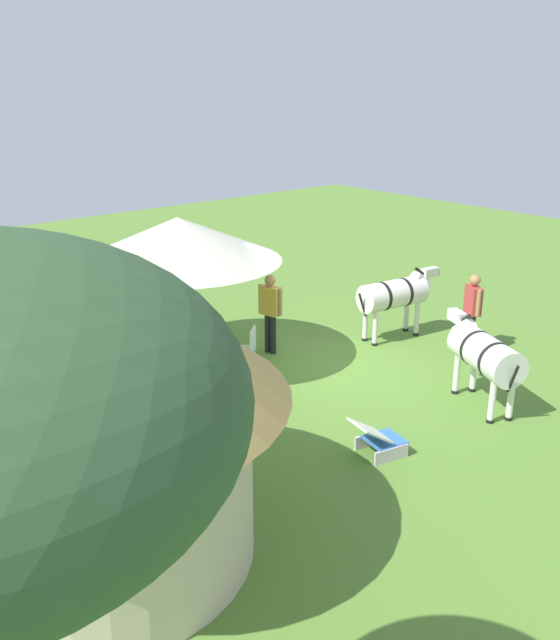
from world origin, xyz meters
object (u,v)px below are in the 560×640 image
patio_dining_table (183,336)px  patio_chair_east_end (120,341)px  guest_beside_umbrella (270,307)px  standing_watcher (473,306)px  zebra_by_umbrella (395,295)px  shade_umbrella (178,239)px  thatched_hut (85,393)px  zebra_nearest_camera (484,354)px  patio_chair_near_hut (248,347)px  striped_lounge_chair (379,439)px

patio_dining_table → patio_chair_east_end: 1.29m
patio_dining_table → guest_beside_umbrella: bearing=-105.1°
guest_beside_umbrella → standing_watcher: size_ratio=1.01×
patio_dining_table → standing_watcher: 5.97m
zebra_by_umbrella → shade_umbrella: bearing=-100.7°
thatched_hut → zebra_by_umbrella: size_ratio=2.08×
patio_dining_table → zebra_nearest_camera: size_ratio=0.74×
standing_watcher → thatched_hut: bearing=127.8°
guest_beside_umbrella → zebra_nearest_camera: (-4.28, -1.24, -0.05)m
patio_dining_table → zebra_nearest_camera: 5.67m
guest_beside_umbrella → standing_watcher: bearing=38.0°
guest_beside_umbrella → patio_chair_east_end: bearing=-129.9°
shade_umbrella → guest_beside_umbrella: 2.46m
patio_dining_table → zebra_by_umbrella: zebra_by_umbrella is taller
standing_watcher → guest_beside_umbrella: bearing=82.5°
patio_chair_east_end → patio_chair_near_hut: bearing=87.8°
thatched_hut → patio_dining_table: (4.10, -3.85, -1.46)m
patio_chair_east_end → guest_beside_umbrella: (-1.40, -2.73, 0.49)m
striped_lounge_chair → guest_beside_umbrella: bearing=174.0°
standing_watcher → patio_dining_table: bearing=89.8°
zebra_nearest_camera → zebra_by_umbrella: (3.20, -1.40, 0.03)m
thatched_hut → striped_lounge_chair: (-0.65, -4.27, -1.86)m
guest_beside_umbrella → zebra_nearest_camera: bearing=3.4°
patio_chair_near_hut → standing_watcher: standing_watcher is taller
thatched_hut → patio_dining_table: 5.81m
zebra_by_umbrella → striped_lounge_chair: bearing=-43.1°
striped_lounge_chair → patio_chair_east_end: bearing=-154.6°
patio_dining_table → guest_beside_umbrella: guest_beside_umbrella is taller
thatched_hut → patio_chair_near_hut: size_ratio=5.16×
zebra_nearest_camera → zebra_by_umbrella: 3.50m
patio_chair_near_hut → zebra_by_umbrella: 3.69m
thatched_hut → standing_watcher: bearing=-83.8°
patio_dining_table → thatched_hut: bearing=136.8°
patio_dining_table → guest_beside_umbrella: (-0.49, -1.81, 0.35)m
patio_chair_near_hut → standing_watcher: bearing=-67.9°
guest_beside_umbrella → zebra_nearest_camera: size_ratio=0.82×
patio_chair_east_end → standing_watcher: 7.24m
patio_chair_east_end → striped_lounge_chair: bearing=58.1°
patio_chair_near_hut → patio_chair_east_end: bearing=92.2°
thatched_hut → shade_umbrella: thatched_hut is taller
patio_dining_table → patio_chair_near_hut: (-0.98, -0.84, -0.14)m
patio_chair_east_end → zebra_by_umbrella: 5.93m
thatched_hut → striped_lounge_chair: bearing=-98.7°
guest_beside_umbrella → zebra_by_umbrella: 2.85m
thatched_hut → striped_lounge_chair: thatched_hut is taller
patio_dining_table → standing_watcher: bearing=-121.8°
thatched_hut → zebra_by_umbrella: bearing=-73.0°
patio_chair_near_hut → striped_lounge_chair: (-3.78, 0.42, -0.27)m
patio_chair_near_hut → zebra_nearest_camera: size_ratio=0.44×
patio_chair_east_end → guest_beside_umbrella: guest_beside_umbrella is taller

